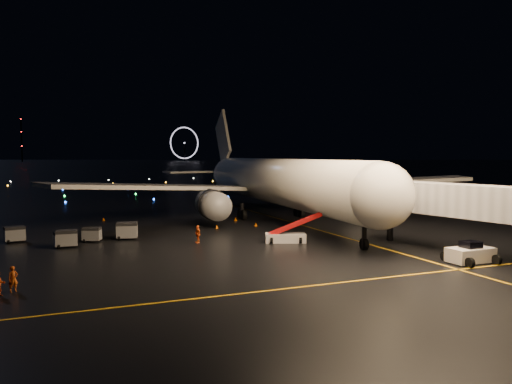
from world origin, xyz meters
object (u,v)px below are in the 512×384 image
crew_c (198,234)px  baggage_cart_2 (67,239)px  baggage_cart_1 (92,235)px  baggage_cart_3 (64,240)px  belt_loader (286,228)px  baggage_cart_4 (15,234)px  pushback_tug (471,252)px  crew_a (13,279)px  airliner (267,156)px  baggage_cart_0 (127,231)px

crew_c → baggage_cart_2: size_ratio=0.92×
baggage_cart_1 → baggage_cart_2: bearing=-116.6°
baggage_cart_3 → belt_loader: bearing=-23.6°
baggage_cart_3 → baggage_cart_1: bearing=30.4°
crew_c → baggage_cart_4: (-17.88, 7.55, -0.10)m
pushback_tug → crew_c: 26.37m
belt_loader → crew_a: (-25.25, -10.48, -0.62)m
airliner → crew_a: 45.67m
baggage_cart_0 → baggage_cart_3: size_ratio=1.21×
baggage_cart_2 → baggage_cart_0: bearing=24.0°
crew_a → baggage_cart_1: bearing=47.9°
baggage_cart_0 → baggage_cart_2: bearing=-144.7°
belt_loader → crew_c: 9.27m
crew_c → baggage_cart_1: crew_c is taller
baggage_cart_3 → baggage_cart_4: baggage_cart_4 is taller
airliner → crew_a: (-32.17, -31.38, -8.12)m
pushback_tug → belt_loader: (-10.34, 15.05, 0.57)m
baggage_cart_0 → crew_a: bearing=-105.4°
crew_a → baggage_cart_3: bearing=54.6°
pushback_tug → belt_loader: 18.27m
belt_loader → baggage_cart_4: belt_loader is taller
crew_a → baggage_cart_3: (3.45, 16.16, -0.11)m
airliner → belt_loader: airliner is taller
pushback_tug → crew_a: 35.88m
crew_c → baggage_cart_2: (-12.84, 2.38, -0.07)m
airliner → baggage_cart_1: 30.08m
airliner → pushback_tug: (3.41, -35.95, -8.07)m
baggage_cart_4 → pushback_tug: bearing=-47.4°
crew_a → baggage_cart_4: bearing=70.3°
pushback_tug → baggage_cart_0: bearing=137.0°
pushback_tug → crew_c: crew_c is taller
baggage_cart_0 → pushback_tug: bearing=-29.5°
belt_loader → baggage_cart_3: belt_loader is taller
baggage_cart_4 → belt_loader: bearing=-34.5°
airliner → baggage_cart_4: airliner is taller
pushback_tug → crew_c: (-19.02, 18.27, 0.00)m
airliner → pushback_tug: bearing=-81.3°
pushback_tug → baggage_cart_4: 45.04m
baggage_cart_1 → baggage_cart_3: (-2.83, -2.33, 0.01)m
crew_a → baggage_cart_0: 21.17m
pushback_tug → baggage_cart_2: size_ratio=1.92×
airliner → baggage_cart_2: bearing=-148.4°
crew_a → pushback_tug: bearing=-30.6°
crew_c → baggage_cart_4: crew_c is taller
pushback_tug → crew_a: size_ratio=2.21×
belt_loader → crew_a: 27.34m
crew_c → baggage_cart_1: size_ratio=1.04×
pushback_tug → baggage_cart_4: (-36.90, 25.82, -0.10)m
belt_loader → baggage_cart_2: bearing=-173.3°
crew_a → baggage_cart_0: baggage_cart_0 is taller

